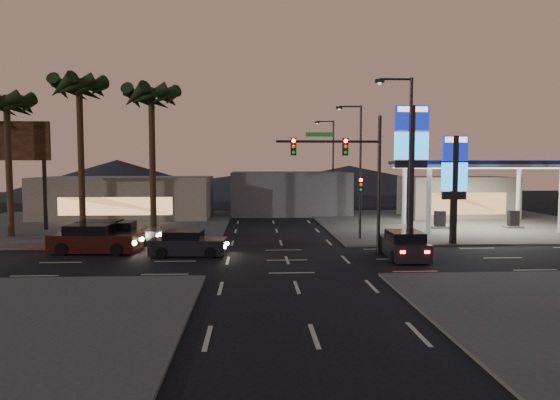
{
  "coord_description": "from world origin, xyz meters",
  "views": [
    {
      "loc": [
        -1.83,
        -26.64,
        5.17
      ],
      "look_at": [
        -0.17,
        3.89,
        3.0
      ],
      "focal_mm": 32.0,
      "sensor_mm": 36.0,
      "label": 1
    }
  ],
  "objects": [
    {
      "name": "streetlight_mid",
      "position": [
        6.79,
        14.0,
        5.72
      ],
      "size": [
        2.14,
        0.25,
        10.0
      ],
      "color": "black",
      "rests_on": "ground"
    },
    {
      "name": "hill_center",
      "position": [
        0.0,
        60.0,
        2.0
      ],
      "size": [
        60.0,
        60.0,
        4.0
      ],
      "primitive_type": "cone",
      "color": "black",
      "rests_on": "ground"
    },
    {
      "name": "palm_a",
      "position": [
        -9.0,
        9.5,
        9.43
      ],
      "size": [
        4.41,
        4.41,
        10.86
      ],
      "color": "black",
      "rests_on": "ground"
    },
    {
      "name": "pylon_sign_tall",
      "position": [
        8.5,
        5.5,
        6.39
      ],
      "size": [
        2.2,
        0.35,
        9.0
      ],
      "color": "black",
      "rests_on": "ground"
    },
    {
      "name": "building_far_west",
      "position": [
        -14.0,
        22.0,
        2.0
      ],
      "size": [
        16.0,
        8.0,
        4.0
      ],
      "primitive_type": "cube",
      "color": "#726B5B",
      "rests_on": "ground"
    },
    {
      "name": "streetlight_near",
      "position": [
        6.79,
        1.0,
        5.72
      ],
      "size": [
        2.14,
        0.25,
        10.0
      ],
      "color": "black",
      "rests_on": "ground"
    },
    {
      "name": "building_far_mid",
      "position": [
        2.0,
        26.0,
        2.2
      ],
      "size": [
        12.0,
        9.0,
        4.4
      ],
      "primitive_type": "cube",
      "color": "#4C4C51",
      "rests_on": "ground"
    },
    {
      "name": "car_lane_a_front",
      "position": [
        -5.57,
        1.73,
        0.66
      ],
      "size": [
        4.47,
        2.11,
        1.42
      ],
      "color": "black",
      "rests_on": "ground"
    },
    {
      "name": "ground",
      "position": [
        0.0,
        0.0,
        0.0
      ],
      "size": [
        140.0,
        140.0,
        0.0
      ],
      "primitive_type": "plane",
      "color": "black",
      "rests_on": "ground"
    },
    {
      "name": "convenience_store",
      "position": [
        18.0,
        21.0,
        2.0
      ],
      "size": [
        10.0,
        6.0,
        4.0
      ],
      "primitive_type": "cube",
      "color": "#726B5B",
      "rests_on": "ground"
    },
    {
      "name": "pedestal_signal",
      "position": [
        5.5,
        6.98,
        2.92
      ],
      "size": [
        0.32,
        0.39,
        4.3
      ],
      "color": "black",
      "rests_on": "ground"
    },
    {
      "name": "hill_left",
      "position": [
        -25.0,
        60.0,
        3.0
      ],
      "size": [
        40.0,
        40.0,
        6.0
      ],
      "primitive_type": "cone",
      "color": "black",
      "rests_on": "ground"
    },
    {
      "name": "hill_right",
      "position": [
        15.0,
        60.0,
        2.5
      ],
      "size": [
        50.0,
        50.0,
        5.0
      ],
      "primitive_type": "cone",
      "color": "black",
      "rests_on": "ground"
    },
    {
      "name": "pylon_sign_short",
      "position": [
        11.0,
        4.5,
        4.66
      ],
      "size": [
        1.6,
        0.35,
        7.0
      ],
      "color": "black",
      "rests_on": "ground"
    },
    {
      "name": "palm_c",
      "position": [
        -19.0,
        9.5,
        8.88
      ],
      "size": [
        4.41,
        4.41,
        10.26
      ],
      "color": "black",
      "rests_on": "ground"
    },
    {
      "name": "gas_station",
      "position": [
        16.0,
        12.0,
        5.08
      ],
      "size": [
        12.2,
        8.2,
        5.47
      ],
      "color": "silver",
      "rests_on": "ground"
    },
    {
      "name": "streetlight_far",
      "position": [
        6.79,
        28.0,
        5.72
      ],
      "size": [
        2.14,
        0.25,
        10.0
      ],
      "color": "black",
      "rests_on": "ground"
    },
    {
      "name": "palm_b",
      "position": [
        -14.0,
        9.5,
        9.97
      ],
      "size": [
        4.41,
        4.41,
        11.46
      ],
      "color": "black",
      "rests_on": "ground"
    },
    {
      "name": "car_lane_b_front",
      "position": [
        -10.29,
        5.04,
        0.74
      ],
      "size": [
        4.96,
        2.21,
        1.59
      ],
      "color": "#535355",
      "rests_on": "ground"
    },
    {
      "name": "corner_lot_nw",
      "position": [
        -16.0,
        16.0,
        0.06
      ],
      "size": [
        24.0,
        24.0,
        0.12
      ],
      "primitive_type": "cube",
      "color": "#47443F",
      "rests_on": "ground"
    },
    {
      "name": "traffic_signal_mast",
      "position": [
        3.76,
        1.99,
        5.23
      ],
      "size": [
        6.1,
        0.39,
        8.0
      ],
      "color": "black",
      "rests_on": "ground"
    },
    {
      "name": "car_lane_a_mid",
      "position": [
        -11.13,
        2.92,
        0.78
      ],
      "size": [
        5.29,
        2.55,
        1.68
      ],
      "color": "black",
      "rests_on": "ground"
    },
    {
      "name": "suv_station",
      "position": [
        6.5,
        0.3,
        0.71
      ],
      "size": [
        2.15,
        4.66,
        1.53
      ],
      "color": "black",
      "rests_on": "ground"
    },
    {
      "name": "car_lane_b_mid",
      "position": [
        -11.3,
        5.39,
        0.76
      ],
      "size": [
        5.16,
        2.46,
        1.64
      ],
      "color": "black",
      "rests_on": "ground"
    },
    {
      "name": "corner_lot_ne",
      "position": [
        16.0,
        16.0,
        0.06
      ],
      "size": [
        24.0,
        24.0,
        0.12
      ],
      "primitive_type": "cube",
      "color": "#47443F",
      "rests_on": "ground"
    },
    {
      "name": "billboard",
      "position": [
        -20.5,
        13.0,
        6.33
      ],
      "size": [
        6.0,
        0.3,
        8.5
      ],
      "color": "black",
      "rests_on": "ground"
    }
  ]
}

